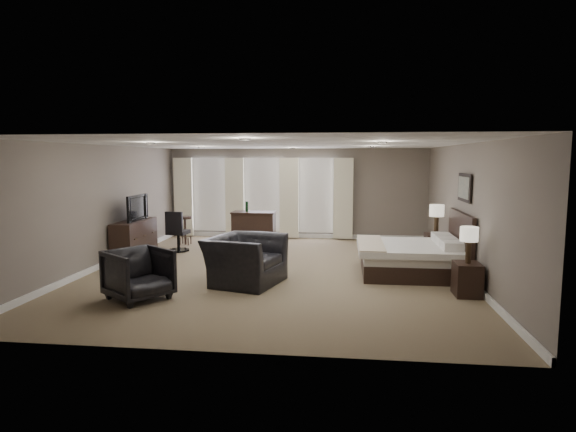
# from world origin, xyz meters

# --- Properties ---
(room) EXTENTS (7.60, 8.60, 2.64)m
(room) POSITION_xyz_m (0.00, 0.00, 1.30)
(room) COLOR #716148
(room) RESTS_ON ground
(window_bay) EXTENTS (5.25, 0.20, 2.30)m
(window_bay) POSITION_xyz_m (-1.00, 4.11, 1.20)
(window_bay) COLOR silver
(window_bay) RESTS_ON room
(bed) EXTENTS (1.98, 1.89, 1.26)m
(bed) POSITION_xyz_m (2.58, 0.04, 0.63)
(bed) COLOR silver
(bed) RESTS_ON ground
(nightstand_near) EXTENTS (0.42, 0.52, 0.56)m
(nightstand_near) POSITION_xyz_m (3.47, -1.41, 0.28)
(nightstand_near) COLOR black
(nightstand_near) RESTS_ON ground
(nightstand_far) EXTENTS (0.45, 0.55, 0.60)m
(nightstand_far) POSITION_xyz_m (3.47, 1.49, 0.30)
(nightstand_far) COLOR black
(nightstand_far) RESTS_ON ground
(lamp_near) EXTENTS (0.30, 0.30, 0.62)m
(lamp_near) POSITION_xyz_m (3.47, -1.41, 0.87)
(lamp_near) COLOR beige
(lamp_near) RESTS_ON nightstand_near
(lamp_far) EXTENTS (0.33, 0.33, 0.67)m
(lamp_far) POSITION_xyz_m (3.47, 1.49, 0.94)
(lamp_far) COLOR beige
(lamp_far) RESTS_ON nightstand_far
(wall_art) EXTENTS (0.04, 0.96, 0.56)m
(wall_art) POSITION_xyz_m (3.70, 0.04, 1.75)
(wall_art) COLOR slate
(wall_art) RESTS_ON room
(dresser) EXTENTS (0.49, 1.53, 0.89)m
(dresser) POSITION_xyz_m (-3.45, 0.86, 0.44)
(dresser) COLOR black
(dresser) RESTS_ON ground
(tv) EXTENTS (0.60, 1.04, 0.14)m
(tv) POSITION_xyz_m (-3.45, 0.86, 0.96)
(tv) COLOR black
(tv) RESTS_ON dresser
(armchair_near) EXTENTS (1.22, 1.55, 1.19)m
(armchair_near) POSITION_xyz_m (-0.43, -1.05, 0.60)
(armchair_near) COLOR black
(armchair_near) RESTS_ON ground
(armchair_far) EXTENTS (1.21, 1.22, 0.93)m
(armchair_far) POSITION_xyz_m (-1.96, -2.27, 0.46)
(armchair_far) COLOR black
(armchair_far) RESTS_ON ground
(bar_counter) EXTENTS (1.11, 0.58, 0.97)m
(bar_counter) POSITION_xyz_m (-0.92, 2.38, 0.48)
(bar_counter) COLOR black
(bar_counter) RESTS_ON ground
(bar_stool_left) EXTENTS (0.45, 0.45, 0.76)m
(bar_stool_left) POSITION_xyz_m (-2.87, 2.75, 0.38)
(bar_stool_left) COLOR black
(bar_stool_left) RESTS_ON ground
(bar_stool_right) EXTENTS (0.45, 0.45, 0.78)m
(bar_stool_right) POSITION_xyz_m (-1.17, 3.65, 0.39)
(bar_stool_right) COLOR black
(bar_stool_right) RESTS_ON ground
(desk_chair) EXTENTS (0.58, 0.58, 1.03)m
(desk_chair) POSITION_xyz_m (-2.73, 1.80, 0.51)
(desk_chair) COLOR black
(desk_chair) RESTS_ON ground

